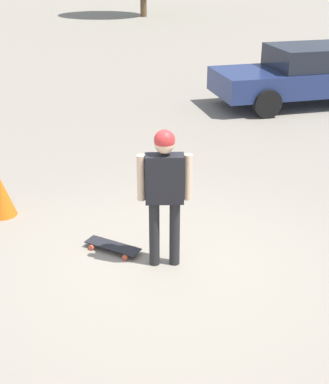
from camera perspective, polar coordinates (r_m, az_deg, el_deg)
The scene contains 5 objects.
ground_plane at distance 6.70m, azimuth 0.00°, elevation -7.61°, with size 220.00×220.00×0.00m, color gray.
person at distance 6.19m, azimuth 0.00°, elevation 0.86°, with size 0.44×0.51×1.73m.
skateboard at distance 6.95m, azimuth -5.54°, elevation -5.78°, with size 0.36×0.78×0.08m.
car_parked_near at distance 13.86m, azimuth 15.15°, elevation 12.03°, with size 4.71×4.16×1.43m.
traffic_cone at distance 8.06m, azimuth -17.00°, elevation -0.38°, with size 0.39×0.39×0.62m.
Camera 1 is at (4.46, 3.49, 3.57)m, focal length 50.00 mm.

